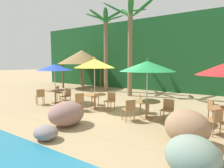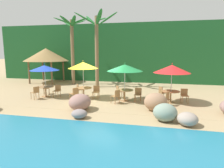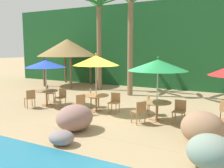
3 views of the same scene
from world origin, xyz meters
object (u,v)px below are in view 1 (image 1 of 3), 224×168
(chair_blue_inland, at_px, (59,92))
(palm_tree_nearest, at_px, (106,38))
(chair_green_inland, at_px, (142,102))
(palm_tree_second, at_px, (130,34))
(chair_yellow_seaward, at_px, (110,100))
(chair_yellow_left, at_px, (79,100))
(palapa_hut, at_px, (82,57))
(dining_table_green, at_px, (147,104))
(umbrella_blue, at_px, (55,67))
(chair_blue_left, at_px, (40,96))
(dining_table_blue, at_px, (55,92))
(chair_yellow_inland, at_px, (94,96))
(chair_green_seaward, at_px, (168,109))
(dining_table_yellow, at_px, (95,97))
(chair_green_left, at_px, (129,108))
(chair_red_left, at_px, (215,120))
(umbrella_green, at_px, (147,66))
(chair_red_inland, at_px, (213,109))
(umbrella_yellow, at_px, (94,64))
(chair_blue_seaward, at_px, (67,95))

(chair_blue_inland, xyz_separation_m, palm_tree_nearest, (0.20, 4.67, 3.79))
(chair_green_inland, height_order, palm_tree_second, palm_tree_second)
(chair_yellow_seaward, relative_size, chair_yellow_left, 1.00)
(palapa_hut, bearing_deg, dining_table_green, -33.40)
(umbrella_blue, xyz_separation_m, chair_blue_left, (-0.26, -0.81, -1.53))
(chair_yellow_seaward, height_order, chair_yellow_left, same)
(dining_table_blue, xyz_separation_m, chair_yellow_left, (2.44, -0.64, -0.10))
(chair_yellow_inland, bearing_deg, chair_green_seaward, -9.03)
(dining_table_yellow, bearing_deg, palm_tree_nearest, 120.25)
(chair_green_left, distance_m, chair_red_left, 2.94)
(umbrella_green, distance_m, chair_red_left, 3.07)
(dining_table_green, bearing_deg, chair_yellow_inland, 167.66)
(umbrella_green, xyz_separation_m, chair_green_seaward, (0.85, 0.07, -1.64))
(palm_tree_nearest, relative_size, palapa_hut, 1.40)
(dining_table_yellow, distance_m, palm_tree_nearest, 7.09)
(chair_yellow_seaward, bearing_deg, chair_blue_inland, 174.40)
(chair_blue_left, relative_size, chair_red_left, 1.00)
(chair_red_left, bearing_deg, palm_tree_nearest, 144.89)
(chair_blue_left, relative_size, dining_table_yellow, 0.79)
(umbrella_green, height_order, palm_tree_second, palm_tree_second)
(chair_green_seaward, relative_size, palm_tree_second, 0.13)
(dining_table_green, xyz_separation_m, palm_tree_second, (-3.19, 4.49, 3.61))
(chair_yellow_seaward, height_order, palm_tree_second, palm_tree_second)
(chair_red_inland, bearing_deg, umbrella_blue, -173.26)
(dining_table_blue, relative_size, dining_table_green, 1.00)
(chair_yellow_inland, bearing_deg, umbrella_yellow, -46.83)
(chair_red_left, bearing_deg, chair_yellow_seaward, 169.47)
(umbrella_yellow, xyz_separation_m, dining_table_green, (2.83, -0.12, -1.64))
(chair_red_left, bearing_deg, chair_yellow_inland, 167.59)
(chair_blue_seaward, bearing_deg, palm_tree_nearest, 102.01)
(chair_blue_seaward, distance_m, chair_red_inland, 7.15)
(dining_table_blue, height_order, chair_green_inland, chair_green_inland)
(dining_table_yellow, xyz_separation_m, palapa_hut, (-6.21, 5.84, 2.21))
(umbrella_yellow, height_order, chair_green_inland, umbrella_yellow)
(chair_blue_inland, relative_size, umbrella_yellow, 0.34)
(chair_green_left, bearing_deg, chair_yellow_seaward, 146.95)
(chair_blue_seaward, height_order, chair_red_inland, same)
(umbrella_green, distance_m, chair_green_inland, 1.85)
(dining_table_green, height_order, chair_green_inland, chair_green_inland)
(dining_table_yellow, bearing_deg, dining_table_green, -2.51)
(umbrella_blue, height_order, chair_yellow_seaward, umbrella_blue)
(umbrella_blue, height_order, chair_blue_inland, umbrella_blue)
(chair_red_left, height_order, palm_tree_second, palm_tree_second)
(chair_blue_inland, relative_size, umbrella_green, 0.35)
(chair_red_left, bearing_deg, dining_table_yellow, 172.72)
(palm_tree_second, bearing_deg, chair_yellow_seaward, -74.07)
(palm_tree_second, bearing_deg, chair_green_inland, -54.65)
(umbrella_blue, height_order, chair_green_left, umbrella_blue)
(umbrella_blue, height_order, palm_tree_second, palm_tree_second)
(chair_blue_left, relative_size, chair_green_inland, 1.00)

